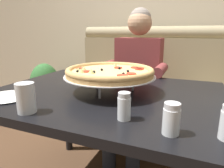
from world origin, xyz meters
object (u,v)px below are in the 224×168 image
(shaker_parmesan, at_px, (124,108))
(plate_near_left, at_px, (7,95))
(dining_table, at_px, (106,105))
(shaker_oregano, at_px, (171,121))
(pizza, at_px, (110,72))
(booth_bench, at_px, (143,99))
(diner_main, at_px, (135,74))
(drinking_glass, at_px, (26,100))
(potted_plant, at_px, (45,88))

(shaker_parmesan, relative_size, plate_near_left, 0.46)
(dining_table, relative_size, shaker_oregano, 11.91)
(shaker_parmesan, xyz_separation_m, plate_near_left, (-0.64, 0.02, -0.04))
(dining_table, bearing_deg, pizza, 19.75)
(booth_bench, relative_size, dining_table, 1.21)
(diner_main, bearing_deg, pizza, -86.52)
(shaker_oregano, xyz_separation_m, drinking_glass, (-0.57, -0.04, 0.01))
(drinking_glass, bearing_deg, shaker_parmesan, 12.40)
(shaker_oregano, relative_size, plate_near_left, 0.45)
(shaker_oregano, bearing_deg, drinking_glass, -176.13)
(shaker_parmesan, bearing_deg, diner_main, 103.40)
(dining_table, xyz_separation_m, shaker_oregano, (0.40, -0.36, 0.13))
(potted_plant, bearing_deg, shaker_oregano, -38.08)
(diner_main, relative_size, plate_near_left, 5.40)
(shaker_oregano, bearing_deg, potted_plant, 141.92)
(shaker_oregano, relative_size, shaker_parmesan, 0.99)
(shaker_parmesan, bearing_deg, booth_bench, 99.81)
(pizza, distance_m, plate_near_left, 0.54)
(dining_table, xyz_separation_m, pizza, (0.02, 0.01, 0.19))
(booth_bench, bearing_deg, drinking_glass, -97.45)
(potted_plant, bearing_deg, plate_near_left, -55.74)
(booth_bench, relative_size, plate_near_left, 6.55)
(plate_near_left, bearing_deg, shaker_oregano, -5.07)
(drinking_glass, bearing_deg, plate_near_left, 155.51)
(plate_near_left, height_order, potted_plant, plate_near_left)
(booth_bench, xyz_separation_m, potted_plant, (-1.25, -0.02, -0.01))
(plate_near_left, bearing_deg, dining_table, 34.66)
(dining_table, xyz_separation_m, diner_main, (-0.02, 0.68, 0.05))
(pizza, bearing_deg, drinking_glass, -115.86)
(booth_bench, height_order, diner_main, diner_main)
(pizza, relative_size, drinking_glass, 4.02)
(diner_main, distance_m, plate_near_left, 1.05)
(drinking_glass, bearing_deg, dining_table, 66.28)
(booth_bench, distance_m, dining_table, 0.98)
(drinking_glass, xyz_separation_m, potted_plant, (-1.07, 1.33, -0.41))
(drinking_glass, relative_size, potted_plant, 0.18)
(diner_main, height_order, plate_near_left, diner_main)
(dining_table, relative_size, diner_main, 1.00)
(pizza, height_order, plate_near_left, pizza)
(dining_table, bearing_deg, booth_bench, 90.00)
(pizza, distance_m, drinking_glass, 0.46)
(dining_table, height_order, pizza, pizza)
(shaker_parmesan, distance_m, plate_near_left, 0.64)
(shaker_oregano, xyz_separation_m, shaker_parmesan, (-0.18, 0.05, 0.00))
(diner_main, bearing_deg, drinking_glass, -98.27)
(booth_bench, distance_m, potted_plant, 1.25)
(booth_bench, xyz_separation_m, drinking_glass, (-0.18, -1.35, 0.40))
(pizza, relative_size, potted_plant, 0.72)
(potted_plant, bearing_deg, booth_bench, 1.07)
(booth_bench, bearing_deg, shaker_parmesan, -80.19)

